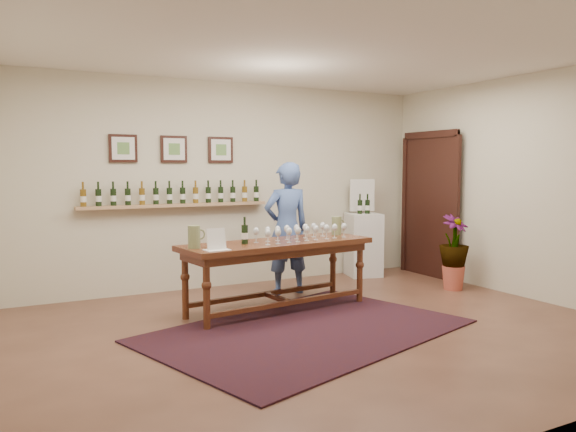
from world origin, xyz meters
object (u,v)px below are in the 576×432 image
tasting_table (277,252)px  potted_plant (454,252)px  display_pedestal (363,245)px  person (287,228)px

tasting_table → potted_plant: bearing=-9.6°
tasting_table → display_pedestal: display_pedestal is taller
display_pedestal → person: person is taller
tasting_table → person: bearing=48.6°
tasting_table → display_pedestal: 2.44m
tasting_table → potted_plant: 2.60m
tasting_table → person: (0.50, 0.73, 0.17)m
display_pedestal → potted_plant: display_pedestal is taller
tasting_table → display_pedestal: (2.09, 1.25, -0.21)m
tasting_table → person: 0.90m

